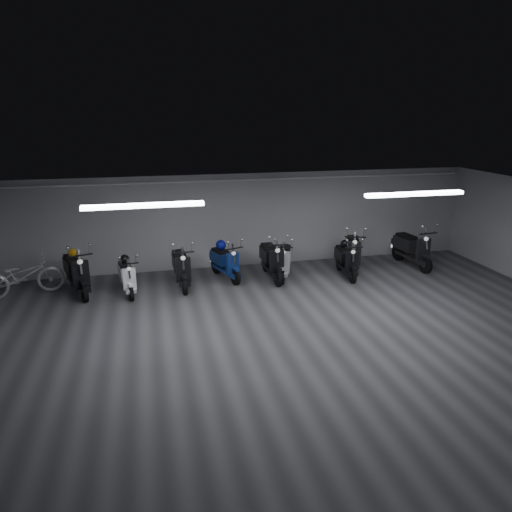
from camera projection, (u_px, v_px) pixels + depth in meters
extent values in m
cube|color=#3E3E41|center=(299.00, 337.00, 9.94)|extent=(14.00, 10.00, 0.01)
cube|color=gray|center=(303.00, 205.00, 9.11)|extent=(14.00, 10.00, 0.01)
cube|color=#9B9B9D|center=(248.00, 220.00, 14.18)|extent=(14.00, 0.01, 2.80)
cube|color=#9B9B9D|center=(455.00, 430.00, 4.87)|extent=(14.00, 0.01, 2.80)
cube|color=white|center=(144.00, 206.00, 9.41)|extent=(2.40, 0.18, 0.08)
cube|color=white|center=(415.00, 194.00, 10.72)|extent=(2.40, 0.18, 0.08)
cylinder|color=white|center=(249.00, 180.00, 13.74)|extent=(13.60, 0.05, 0.05)
imported|color=white|center=(22.00, 272.00, 12.00)|extent=(2.06, 1.16, 1.26)
sphere|color=black|center=(344.00, 244.00, 13.52)|extent=(0.23, 0.23, 0.23)
sphere|color=black|center=(125.00, 259.00, 12.23)|extent=(0.25, 0.25, 0.25)
sphere|color=navy|center=(221.00, 245.00, 13.27)|extent=(0.29, 0.29, 0.29)
sphere|color=#C1800B|center=(72.00, 253.00, 12.20)|extent=(0.23, 0.23, 0.23)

